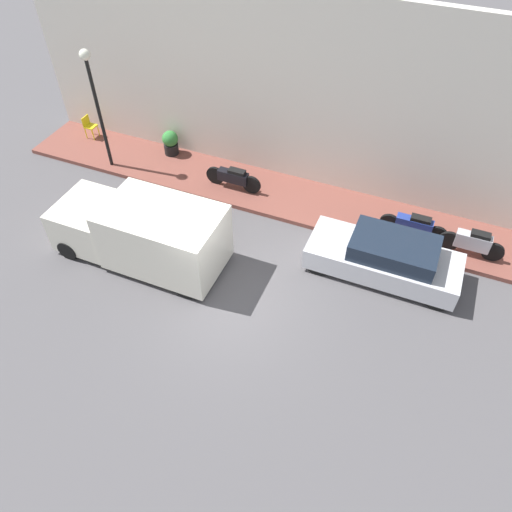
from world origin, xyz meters
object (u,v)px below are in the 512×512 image
at_px(scooter_silver, 473,242).
at_px(motorcycle_blue, 414,225).
at_px(streetlamp, 94,90).
at_px(parked_car, 385,258).
at_px(delivery_van, 141,232).
at_px(motorcycle_black, 233,177).
at_px(cafe_chair, 89,125).
at_px(potted_plant, 171,142).

bearing_deg(scooter_silver, motorcycle_blue, 85.61).
distance_m(motorcycle_blue, streetlamp, 11.15).
bearing_deg(parked_car, scooter_silver, -53.78).
distance_m(delivery_van, motorcycle_black, 4.13).
bearing_deg(cafe_chair, streetlamp, -125.44).
distance_m(streetlamp, cafe_chair, 3.25).
relative_size(scooter_silver, cafe_chair, 2.22).
relative_size(motorcycle_blue, potted_plant, 2.24).
bearing_deg(streetlamp, delivery_van, -134.23).
height_order(motorcycle_black, scooter_silver, scooter_silver).
distance_m(scooter_silver, motorcycle_blue, 1.74).
bearing_deg(delivery_van, streetlamp, 45.77).
bearing_deg(streetlamp, motorcycle_blue, -88.01).
height_order(motorcycle_black, cafe_chair, cafe_chair).
bearing_deg(scooter_silver, motorcycle_black, 88.46).
bearing_deg(motorcycle_blue, motorcycle_black, 89.27).
height_order(streetlamp, potted_plant, streetlamp).
xyz_separation_m(delivery_van, motorcycle_blue, (3.87, -7.28, -0.43)).
distance_m(delivery_van, cafe_chair, 7.19).
relative_size(parked_car, streetlamp, 1.02).
height_order(scooter_silver, cafe_chair, scooter_silver).
height_order(delivery_van, scooter_silver, delivery_van).
bearing_deg(motorcycle_blue, parked_car, 164.00).
relative_size(delivery_van, motorcycle_blue, 2.47).
bearing_deg(motorcycle_black, cafe_chair, 82.87).
distance_m(motorcycle_black, potted_plant, 3.20).
bearing_deg(motorcycle_black, delivery_van, 163.96).
relative_size(parked_car, cafe_chair, 5.10).
bearing_deg(potted_plant, scooter_silver, -96.45).
bearing_deg(cafe_chair, scooter_silver, -94.08).
relative_size(motorcycle_black, scooter_silver, 1.07).
distance_m(scooter_silver, cafe_chair, 14.43).
height_order(motorcycle_blue, potted_plant, potted_plant).
distance_m(scooter_silver, streetlamp, 12.84).
bearing_deg(motorcycle_black, streetlamp, 95.52).
bearing_deg(motorcycle_black, parked_car, -108.22).
relative_size(parked_car, delivery_van, 0.84).
height_order(delivery_van, motorcycle_blue, delivery_van).
bearing_deg(scooter_silver, cafe_chair, 85.92).
bearing_deg(scooter_silver, potted_plant, 83.55).
bearing_deg(scooter_silver, parked_car, 126.22).
bearing_deg(motorcycle_blue, streetlamp, 91.99).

